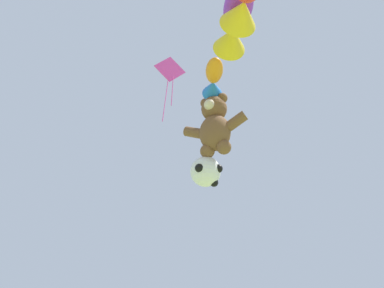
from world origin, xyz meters
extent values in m
ellipsoid|color=brown|center=(-0.30, 5.52, 8.08)|extent=(1.09, 0.93, 1.33)
sphere|color=brown|center=(-0.30, 5.52, 9.07)|extent=(0.92, 0.92, 0.92)
sphere|color=beige|center=(-0.30, 5.13, 9.00)|extent=(0.39, 0.39, 0.39)
sphere|color=brown|center=(-0.63, 5.52, 9.43)|extent=(0.38, 0.38, 0.38)
cylinder|color=brown|center=(-1.09, 5.52, 8.32)|extent=(0.79, 0.35, 0.62)
sphere|color=brown|center=(-0.60, 5.52, 7.45)|extent=(0.50, 0.50, 0.50)
sphere|color=brown|center=(0.03, 5.52, 9.43)|extent=(0.38, 0.38, 0.38)
cylinder|color=brown|center=(0.50, 5.52, 8.32)|extent=(0.79, 0.35, 0.62)
sphere|color=brown|center=(0.00, 5.52, 7.45)|extent=(0.50, 0.50, 0.50)
sphere|color=white|center=(-0.80, 5.76, 6.84)|extent=(1.03, 1.03, 1.03)
sphere|color=black|center=(-0.32, 5.76, 6.84)|extent=(0.29, 0.29, 0.29)
sphere|color=black|center=(-0.90, 6.08, 7.17)|extent=(0.29, 0.29, 0.29)
sphere|color=black|center=(-0.80, 5.29, 6.76)|extent=(0.29, 0.29, 0.29)
sphere|color=black|center=(-0.57, 5.92, 6.46)|extent=(0.29, 0.29, 0.29)
ellipsoid|color=orange|center=(0.28, 4.31, 9.67)|extent=(1.05, 1.29, 0.48)
cone|color=blue|center=(-0.14, 5.10, 9.67)|extent=(0.93, 0.90, 0.71)
sphere|color=black|center=(0.46, 3.98, 9.79)|extent=(0.13, 0.13, 0.13)
ellipsoid|color=purple|center=(1.83, 2.58, 10.05)|extent=(1.53, 1.76, 0.70)
cone|color=yellow|center=(1.19, 3.61, 10.05)|extent=(1.33, 1.28, 1.03)
cone|color=yellow|center=(2.03, 2.15, 9.26)|extent=(1.25, 1.19, 1.00)
cube|color=#E53F9E|center=(-2.37, 5.79, 11.94)|extent=(0.98, 1.00, 1.38)
cylinder|color=#E53F9E|center=(-2.54, 5.81, 10.41)|extent=(0.03, 0.31, 2.19)
cylinder|color=#E53F9E|center=(-2.19, 5.75, 10.74)|extent=(0.03, 0.11, 1.54)
camera|label=1|loc=(4.04, -4.45, 1.45)|focal=35.00mm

